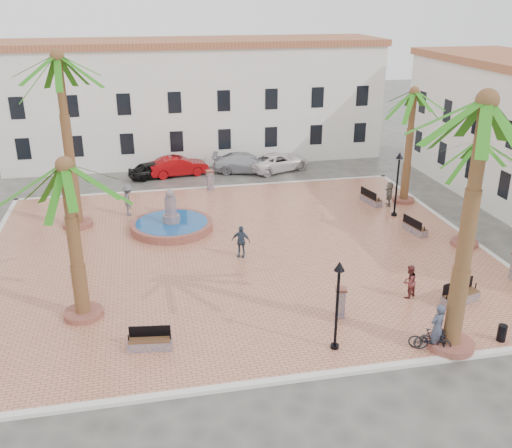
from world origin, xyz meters
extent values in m
plane|color=#56544F|center=(0.00, 0.00, 0.00)|extent=(120.00, 120.00, 0.00)
cube|color=tan|center=(0.00, 0.00, 0.07)|extent=(26.00, 22.00, 0.15)
cube|color=silver|center=(0.00, 11.00, 0.08)|extent=(26.30, 0.30, 0.16)
cube|color=silver|center=(0.00, -11.00, 0.08)|extent=(26.30, 0.30, 0.16)
cube|color=silver|center=(13.00, 0.00, 0.08)|extent=(0.30, 22.30, 0.16)
cube|color=white|center=(0.00, 20.00, 4.50)|extent=(30.00, 7.00, 9.00)
cube|color=#AC613F|center=(0.00, 20.00, 9.25)|extent=(30.40, 7.40, 0.50)
cube|color=black|center=(-13.12, 16.52, 2.20)|extent=(1.00, 0.12, 1.60)
cube|color=black|center=(-9.38, 16.52, 2.20)|extent=(1.00, 0.12, 1.60)
cube|color=black|center=(-5.62, 16.52, 2.20)|extent=(1.00, 0.12, 1.60)
cube|color=black|center=(-1.88, 16.52, 2.20)|extent=(1.00, 0.12, 1.60)
cube|color=black|center=(1.88, 16.52, 2.20)|extent=(1.00, 0.12, 1.60)
cube|color=black|center=(5.62, 16.52, 2.20)|extent=(1.00, 0.12, 1.60)
cube|color=black|center=(9.38, 16.52, 2.20)|extent=(1.00, 0.12, 1.60)
cube|color=black|center=(13.12, 16.52, 2.20)|extent=(1.00, 0.12, 1.60)
cube|color=black|center=(-13.12, 16.52, 5.20)|extent=(1.00, 0.12, 1.60)
cube|color=black|center=(-9.38, 16.52, 5.20)|extent=(1.00, 0.12, 1.60)
cube|color=black|center=(-5.62, 16.52, 5.20)|extent=(1.00, 0.12, 1.60)
cube|color=black|center=(-1.88, 16.52, 5.20)|extent=(1.00, 0.12, 1.60)
cube|color=black|center=(1.88, 16.52, 5.20)|extent=(1.00, 0.12, 1.60)
cube|color=black|center=(5.62, 16.52, 5.20)|extent=(1.00, 0.12, 1.60)
cube|color=black|center=(9.38, 16.52, 5.20)|extent=(1.00, 0.12, 1.60)
cube|color=black|center=(13.12, 16.52, 5.20)|extent=(1.00, 0.12, 1.60)
cube|color=black|center=(16.54, 1.65, 2.20)|extent=(0.12, 1.00, 1.60)
cube|color=black|center=(16.54, 5.37, 2.20)|extent=(0.12, 1.00, 1.60)
cube|color=black|center=(16.54, 9.08, 2.20)|extent=(0.12, 1.00, 1.60)
cube|color=black|center=(16.54, 12.80, 2.20)|extent=(0.12, 1.00, 1.60)
cube|color=black|center=(16.54, 5.37, 5.20)|extent=(0.12, 1.00, 1.60)
cube|color=black|center=(16.54, 9.08, 5.20)|extent=(0.12, 1.00, 1.60)
cube|color=black|center=(16.54, 12.80, 5.20)|extent=(0.12, 1.00, 1.60)
cylinder|color=#9D5446|center=(-3.20, 3.70, 0.37)|extent=(4.70, 4.70, 0.45)
cylinder|color=#194C8C|center=(-3.20, 3.70, 0.57)|extent=(4.14, 4.14, 0.07)
cylinder|color=slate|center=(-3.20, 3.70, 0.60)|extent=(1.01, 1.01, 0.89)
cylinder|color=slate|center=(-3.20, 3.70, 1.49)|extent=(0.67, 0.67, 1.34)
sphere|color=slate|center=(-3.20, 3.70, 2.33)|extent=(0.49, 0.49, 0.49)
cylinder|color=#9D5446|center=(-8.57, 5.35, 0.28)|extent=(1.71, 1.71, 0.26)
cylinder|color=brown|center=(-8.57, 5.35, 5.10)|extent=(0.56, 0.56, 9.38)
sphere|color=brown|center=(-8.57, 5.35, 9.79)|extent=(0.75, 0.75, 0.75)
cylinder|color=#9D5446|center=(-7.51, -5.17, 0.27)|extent=(1.64, 1.64, 0.25)
cylinder|color=brown|center=(-7.51, -5.17, 3.57)|extent=(0.53, 0.53, 6.35)
sphere|color=brown|center=(-7.51, -5.17, 6.75)|extent=(0.72, 0.72, 0.72)
cylinder|color=#9D5446|center=(6.52, -10.40, 0.28)|extent=(1.77, 1.77, 0.27)
cylinder|color=brown|center=(6.52, -10.40, 5.01)|extent=(0.58, 0.58, 9.18)
sphere|color=brown|center=(6.52, -10.40, 9.60)|extent=(0.77, 0.77, 0.77)
cylinder|color=#9D5446|center=(12.21, -1.70, 0.26)|extent=(1.45, 1.45, 0.22)
cylinder|color=brown|center=(12.21, -1.70, 3.12)|extent=(0.47, 0.47, 5.50)
sphere|color=brown|center=(12.21, -1.70, 5.86)|extent=(0.64, 0.64, 0.64)
cylinder|color=#9D5446|center=(12.01, 5.45, 0.26)|extent=(1.42, 1.42, 0.21)
cylinder|color=brown|center=(12.01, 5.45, 3.82)|extent=(0.46, 0.46, 6.91)
sphere|color=brown|center=(12.01, 5.45, 7.28)|extent=(0.62, 0.62, 0.62)
cube|color=slate|center=(-4.83, -8.20, 0.34)|extent=(1.73, 0.73, 0.37)
cube|color=#56351E|center=(-4.83, -8.20, 0.55)|extent=(1.63, 0.67, 0.06)
cube|color=black|center=(-4.81, -7.99, 0.80)|extent=(1.58, 0.25, 0.47)
cylinder|color=black|center=(-5.62, -8.09, 0.66)|extent=(0.05, 0.05, 0.28)
cylinder|color=black|center=(-4.05, -8.30, 0.66)|extent=(0.05, 0.05, 0.28)
cube|color=slate|center=(8.67, -7.38, 0.36)|extent=(1.98, 1.13, 0.42)
cube|color=#56351E|center=(8.67, -7.38, 0.60)|extent=(1.87, 1.05, 0.06)
cube|color=black|center=(8.60, -7.16, 0.89)|extent=(1.72, 0.60, 0.53)
cylinder|color=black|center=(7.82, -7.66, 0.73)|extent=(0.05, 0.05, 0.32)
cylinder|color=black|center=(9.52, -7.11, 0.73)|extent=(0.05, 0.05, 0.32)
cube|color=slate|center=(10.32, 0.44, 0.34)|extent=(0.87, 1.79, 0.38)
cube|color=#56351E|center=(10.32, 0.44, 0.56)|extent=(0.80, 1.69, 0.06)
cube|color=black|center=(10.12, 0.39, 0.82)|extent=(0.38, 1.60, 0.48)
cylinder|color=black|center=(10.49, -0.36, 0.68)|extent=(0.05, 0.05, 0.29)
cylinder|color=black|center=(10.16, 1.23, 0.68)|extent=(0.05, 0.05, 0.29)
cube|color=slate|center=(9.76, 5.54, 0.35)|extent=(0.92, 1.88, 0.40)
cube|color=#56351E|center=(9.76, 5.54, 0.58)|extent=(0.85, 1.77, 0.06)
cube|color=black|center=(9.54, 5.49, 0.85)|extent=(0.41, 1.67, 0.50)
cylinder|color=black|center=(9.94, 4.70, 0.70)|extent=(0.05, 0.05, 0.30)
cylinder|color=black|center=(9.58, 6.37, 0.70)|extent=(0.05, 0.05, 0.30)
cylinder|color=black|center=(2.12, -9.56, 0.22)|extent=(0.33, 0.33, 0.15)
cylinder|color=black|center=(2.12, -9.56, 1.88)|extent=(0.11, 0.11, 3.28)
cone|color=black|center=(2.12, -9.56, 3.66)|extent=(0.40, 0.40, 0.36)
sphere|color=beige|center=(2.12, -9.56, 3.52)|extent=(0.22, 0.22, 0.22)
cylinder|color=black|center=(10.32, 3.18, 0.23)|extent=(0.36, 0.36, 0.16)
cylinder|color=black|center=(10.32, 3.18, 2.03)|extent=(0.12, 0.12, 3.56)
cone|color=black|center=(10.32, 3.18, 3.96)|extent=(0.43, 0.43, 0.40)
sphere|color=beige|center=(10.32, 3.18, 3.81)|extent=(0.24, 0.24, 0.24)
cube|color=slate|center=(3.09, -7.38, 0.77)|extent=(0.46, 0.46, 1.24)
cube|color=#9D5446|center=(3.09, -7.38, 1.43)|extent=(0.58, 0.58, 0.10)
cube|color=slate|center=(-0.10, 10.40, 0.80)|extent=(0.46, 0.46, 1.29)
cube|color=#9D5446|center=(-0.10, 10.40, 1.49)|extent=(0.58, 0.58, 0.10)
cylinder|color=black|center=(8.68, -10.40, 0.49)|extent=(0.35, 0.35, 0.69)
imported|color=#3D4257|center=(5.85, -10.40, 1.12)|extent=(0.82, 0.68, 1.94)
imported|color=black|center=(5.62, -10.40, 0.57)|extent=(1.67, 1.20, 0.84)
imported|color=maroon|center=(6.63, -6.43, 0.93)|extent=(0.94, 0.87, 1.55)
imported|color=black|center=(5.76, -10.40, 0.60)|extent=(1.56, 0.73, 0.90)
imported|color=#807151|center=(-3.09, 6.38, 0.92)|extent=(0.89, 0.76, 1.55)
imported|color=#314256|center=(0.06, -0.70, 1.00)|extent=(1.07, 0.80, 1.69)
imported|color=#56555B|center=(-5.61, 6.55, 1.12)|extent=(0.83, 1.32, 1.95)
imported|color=#6D6356|center=(10.73, 4.95, 0.94)|extent=(0.94, 1.53, 1.58)
imported|color=black|center=(-3.85, 14.53, 0.62)|extent=(3.93, 2.65, 1.24)
imported|color=#96080B|center=(-1.95, 14.73, 0.73)|extent=(4.64, 2.22, 1.47)
imported|color=#B0B1B9|center=(3.21, 14.57, 0.74)|extent=(5.42, 3.15, 1.48)
imported|color=white|center=(5.76, 14.49, 0.69)|extent=(5.47, 3.97, 1.38)
camera|label=1|loc=(-4.59, -27.11, 12.79)|focal=40.00mm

